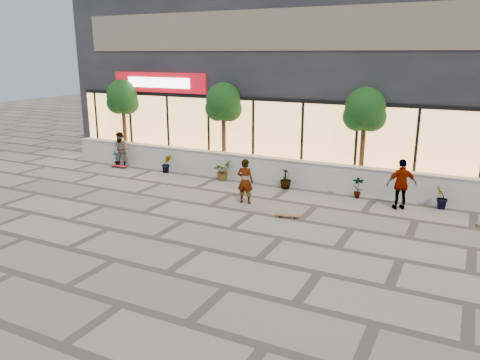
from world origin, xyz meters
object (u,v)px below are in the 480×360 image
at_px(skater_center, 245,181).
at_px(skateboard_left, 118,166).
at_px(skateboard_center, 287,215).
at_px(skater_left, 121,150).
at_px(tree_mideast, 365,112).
at_px(skater_right_near, 401,184).
at_px(tree_west, 123,99).
at_px(tree_midwest, 223,104).

height_order(skater_center, skateboard_left, skater_center).
bearing_deg(skateboard_center, skater_left, 150.52).
xyz_separation_m(tree_mideast, skater_right_near, (1.76, -1.85, -2.12)).
bearing_deg(skater_right_near, tree_mideast, -74.63).
xyz_separation_m(skater_center, skater_left, (-7.38, 2.20, 0.03)).
distance_m(tree_mideast, skater_right_near, 3.32).
distance_m(tree_mideast, skater_center, 5.29).
relative_size(tree_mideast, skateboard_center, 4.87).
bearing_deg(skateboard_center, skateboard_left, 151.32).
relative_size(tree_west, skater_left, 2.38).
bearing_deg(tree_west, skateboard_center, -23.21).
bearing_deg(tree_mideast, skateboard_left, -172.04).
xyz_separation_m(tree_west, skater_right_near, (13.26, -1.85, -2.12)).
distance_m(skater_right_near, skateboard_left, 12.51).
bearing_deg(skater_center, tree_west, -29.44).
relative_size(tree_midwest, skateboard_left, 4.52).
height_order(tree_mideast, skateboard_center, tree_mideast).
height_order(tree_midwest, skateboard_left, tree_midwest).
height_order(tree_mideast, skater_right_near, tree_mideast).
bearing_deg(tree_mideast, skater_right_near, -46.47).
bearing_deg(skater_right_near, tree_west, -36.11).
distance_m(tree_mideast, skateboard_center, 5.41).
bearing_deg(skater_left, tree_mideast, -9.66).
bearing_deg(tree_midwest, skater_right_near, -13.43).
bearing_deg(tree_west, skater_center, -23.46).
relative_size(skater_left, skateboard_left, 1.90).
distance_m(skater_right_near, skateboard_center, 4.05).
distance_m(tree_west, tree_mideast, 11.50).
bearing_deg(skateboard_left, skater_right_near, -2.19).
bearing_deg(skateboard_left, skateboard_center, -17.52).
height_order(tree_west, skater_right_near, tree_west).
height_order(tree_midwest, tree_mideast, same).
height_order(skater_left, skateboard_left, skater_left).
bearing_deg(skateboard_left, tree_mideast, 7.39).
distance_m(skateboard_center, skateboard_left, 9.83).
xyz_separation_m(tree_mideast, skater_center, (-3.20, -3.60, -2.19)).
relative_size(tree_west, skater_right_near, 2.27).
xyz_separation_m(skater_left, skateboard_left, (-0.14, -0.10, -0.74)).
height_order(tree_midwest, skateboard_center, tree_midwest).
relative_size(skater_center, skater_left, 0.96).
relative_size(skater_right_near, skateboard_center, 2.15).
bearing_deg(tree_mideast, tree_west, 180.00).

